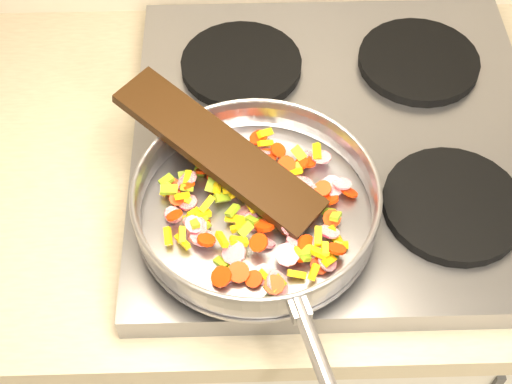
{
  "coord_description": "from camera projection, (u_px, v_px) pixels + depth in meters",
  "views": [
    {
      "loc": [
        -0.84,
        0.97,
        1.72
      ],
      "look_at": [
        -0.83,
        1.51,
        1.01
      ],
      "focal_mm": 50.0,
      "sensor_mm": 36.0,
      "label": 1
    }
  ],
  "objects": [
    {
      "name": "grate_br",
      "position": [
        419.0,
        61.0,
        1.12
      ],
      "size": [
        0.19,
        0.19,
        0.02
      ],
      "primitive_type": "cylinder",
      "color": "black",
      "rests_on": "cooktop"
    },
    {
      "name": "grate_fr",
      "position": [
        453.0,
        205.0,
        0.96
      ],
      "size": [
        0.19,
        0.19,
        0.02
      ],
      "primitive_type": "cylinder",
      "color": "black",
      "rests_on": "cooktop"
    },
    {
      "name": "vegetable_heap",
      "position": [
        257.0,
        206.0,
        0.92
      ],
      "size": [
        0.27,
        0.27,
        0.04
      ],
      "color": "#78A019",
      "rests_on": "saute_pan"
    },
    {
      "name": "saute_pan",
      "position": [
        257.0,
        202.0,
        0.91
      ],
      "size": [
        0.36,
        0.52,
        0.06
      ],
      "rotation": [
        0.0,
        0.0,
        0.27
      ],
      "color": "#9E9EA5",
      "rests_on": "grate_fl"
    },
    {
      "name": "wooden_spatula",
      "position": [
        219.0,
        150.0,
        0.93
      ],
      "size": [
        0.28,
        0.25,
        0.07
      ],
      "primitive_type": "cube",
      "rotation": [
        0.0,
        -0.19,
        2.46
      ],
      "color": "black",
      "rests_on": "saute_pan"
    },
    {
      "name": "grate_bl",
      "position": [
        241.0,
        65.0,
        1.12
      ],
      "size": [
        0.19,
        0.19,
        0.02
      ],
      "primitive_type": "cylinder",
      "color": "black",
      "rests_on": "cooktop"
    },
    {
      "name": "grate_fl",
      "position": [
        245.0,
        210.0,
        0.95
      ],
      "size": [
        0.19,
        0.19,
        0.02
      ],
      "primitive_type": "cylinder",
      "color": "black",
      "rests_on": "cooktop"
    },
    {
      "name": "cooktop",
      "position": [
        337.0,
        142.0,
        1.06
      ],
      "size": [
        0.6,
        0.6,
        0.04
      ],
      "primitive_type": "cube",
      "color": "#939399",
      "rests_on": "counter_top"
    }
  ]
}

